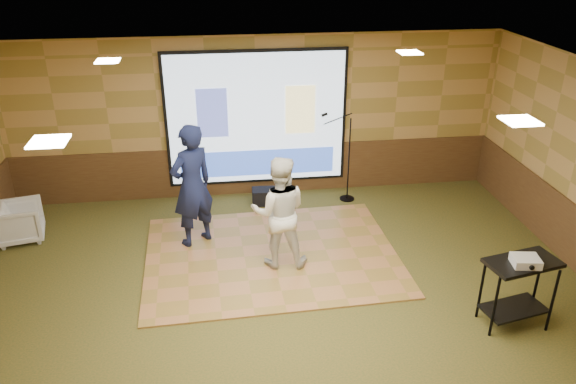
{
  "coord_description": "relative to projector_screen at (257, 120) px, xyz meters",
  "views": [
    {
      "loc": [
        -0.73,
        -6.38,
        4.68
      ],
      "look_at": [
        0.21,
        0.69,
        1.3
      ],
      "focal_mm": 35.0,
      "sensor_mm": 36.0,
      "label": 1
    }
  ],
  "objects": [
    {
      "name": "ground",
      "position": [
        0.0,
        -3.44,
        -1.47
      ],
      "size": [
        9.0,
        9.0,
        0.0
      ],
      "primitive_type": "plane",
      "color": "#2F3B1A",
      "rests_on": "ground"
    },
    {
      "name": "room_shell",
      "position": [
        0.0,
        -3.44,
        0.62
      ],
      "size": [
        9.04,
        7.04,
        3.02
      ],
      "color": "#B3894A",
      "rests_on": "ground"
    },
    {
      "name": "wainscot_back",
      "position": [
        0.0,
        0.04,
        -1.0
      ],
      "size": [
        9.0,
        0.04,
        0.95
      ],
      "primitive_type": "cube",
      "color": "#472B17",
      "rests_on": "ground"
    },
    {
      "name": "projector_screen",
      "position": [
        0.0,
        0.0,
        0.0
      ],
      "size": [
        3.32,
        0.06,
        2.52
      ],
      "color": "black",
      "rests_on": "room_shell"
    },
    {
      "name": "downlight_nw",
      "position": [
        -2.2,
        -1.64,
        1.5
      ],
      "size": [
        0.32,
        0.32,
        0.02
      ],
      "primitive_type": "cube",
      "color": "#FFEABF",
      "rests_on": "room_shell"
    },
    {
      "name": "downlight_ne",
      "position": [
        2.2,
        -1.64,
        1.5
      ],
      "size": [
        0.32,
        0.32,
        0.02
      ],
      "primitive_type": "cube",
      "color": "#FFEABF",
      "rests_on": "room_shell"
    },
    {
      "name": "downlight_sw",
      "position": [
        -2.2,
        -4.94,
        1.5
      ],
      "size": [
        0.32,
        0.32,
        0.02
      ],
      "primitive_type": "cube",
      "color": "#FFEABF",
      "rests_on": "room_shell"
    },
    {
      "name": "downlight_se",
      "position": [
        2.2,
        -4.94,
        1.5
      ],
      "size": [
        0.32,
        0.32,
        0.02
      ],
      "primitive_type": "cube",
      "color": "#FFEABF",
      "rests_on": "room_shell"
    },
    {
      "name": "dance_floor",
      "position": [
        0.01,
        -2.32,
        -1.46
      ],
      "size": [
        3.98,
        3.09,
        0.03
      ],
      "primitive_type": "cube",
      "rotation": [
        0.0,
        0.0,
        0.03
      ],
      "color": "#A76D3D",
      "rests_on": "ground"
    },
    {
      "name": "player_left",
      "position": [
        -1.16,
        -1.76,
        -0.45
      ],
      "size": [
        0.87,
        0.81,
        2.0
      ],
      "primitive_type": "imported",
      "rotation": [
        0.0,
        0.0,
        3.75
      ],
      "color": "#141A3F",
      "rests_on": "dance_floor"
    },
    {
      "name": "player_right",
      "position": [
        0.11,
        -2.57,
        -0.58
      ],
      "size": [
        0.91,
        0.75,
        1.73
      ],
      "primitive_type": "imported",
      "rotation": [
        0.0,
        0.0,
        3.03
      ],
      "color": "silver",
      "rests_on": "dance_floor"
    },
    {
      "name": "av_table",
      "position": [
        2.92,
        -4.37,
        -0.81
      ],
      "size": [
        0.9,
        0.48,
        0.95
      ],
      "rotation": [
        0.0,
        0.0,
        0.21
      ],
      "color": "black",
      "rests_on": "ground"
    },
    {
      "name": "projector",
      "position": [
        2.9,
        -4.46,
        -0.47
      ],
      "size": [
        0.36,
        0.31,
        0.11
      ],
      "primitive_type": "cube",
      "rotation": [
        0.0,
        0.0,
        -0.16
      ],
      "color": "silver",
      "rests_on": "av_table"
    },
    {
      "name": "mic_stand",
      "position": [
        1.58,
        -0.49,
        -0.98
      ],
      "size": [
        0.68,
        0.28,
        1.73
      ],
      "rotation": [
        0.0,
        0.0,
        -0.35
      ],
      "color": "black",
      "rests_on": "ground"
    },
    {
      "name": "banquet_chair",
      "position": [
        -4.0,
        -1.25,
        -1.16
      ],
      "size": [
        0.83,
        0.82,
        0.64
      ],
      "primitive_type": "imported",
      "rotation": [
        0.0,
        0.0,
        1.78
      ],
      "color": "gray",
      "rests_on": "ground"
    },
    {
      "name": "duffel_bag",
      "position": [
        0.08,
        -0.46,
        -1.33
      ],
      "size": [
        0.47,
        0.32,
        0.29
      ],
      "primitive_type": "cube",
      "rotation": [
        0.0,
        0.0,
        -0.03
      ],
      "color": "black",
      "rests_on": "ground"
    }
  ]
}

